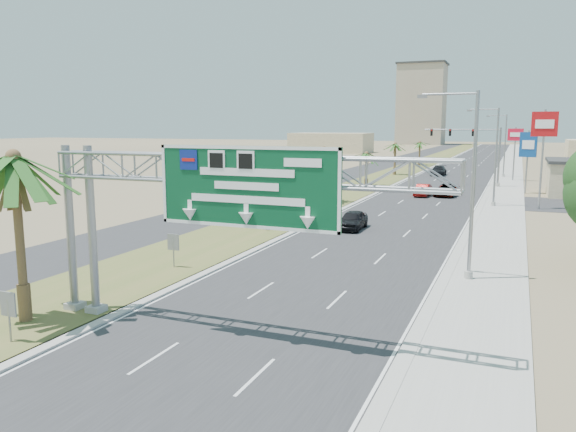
% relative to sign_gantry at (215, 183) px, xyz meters
% --- Properties ---
extents(road, '(12.00, 300.00, 0.02)m').
position_rel_sign_gantry_xyz_m(road, '(1.06, 100.07, -6.05)').
color(road, '#28282B').
rests_on(road, ground).
extents(sidewalk_right, '(4.00, 300.00, 0.10)m').
position_rel_sign_gantry_xyz_m(sidewalk_right, '(9.56, 100.07, -6.01)').
color(sidewalk_right, '#9E9B93').
rests_on(sidewalk_right, ground).
extents(median_grass, '(7.00, 300.00, 0.12)m').
position_rel_sign_gantry_xyz_m(median_grass, '(-8.94, 100.07, -6.00)').
color(median_grass, '#535F29').
rests_on(median_grass, ground).
extents(opposing_road, '(8.00, 300.00, 0.02)m').
position_rel_sign_gantry_xyz_m(opposing_road, '(-15.94, 100.07, -6.05)').
color(opposing_road, '#28282B').
rests_on(opposing_road, ground).
extents(sign_gantry, '(16.75, 1.24, 7.50)m').
position_rel_sign_gantry_xyz_m(sign_gantry, '(0.00, 0.00, 0.00)').
color(sign_gantry, gray).
rests_on(sign_gantry, ground).
extents(palm_near, '(5.70, 5.70, 8.35)m').
position_rel_sign_gantry_xyz_m(palm_near, '(-8.14, -1.93, 0.87)').
color(palm_near, brown).
rests_on(palm_near, ground).
extents(palm_row_b, '(3.99, 3.99, 5.95)m').
position_rel_sign_gantry_xyz_m(palm_row_b, '(-8.44, 22.07, -1.16)').
color(palm_row_b, brown).
rests_on(palm_row_b, ground).
extents(palm_row_c, '(3.99, 3.99, 6.75)m').
position_rel_sign_gantry_xyz_m(palm_row_c, '(-8.44, 38.07, -0.39)').
color(palm_row_c, brown).
rests_on(palm_row_c, ground).
extents(palm_row_d, '(3.99, 3.99, 5.45)m').
position_rel_sign_gantry_xyz_m(palm_row_d, '(-8.44, 56.07, -1.64)').
color(palm_row_d, brown).
rests_on(palm_row_d, ground).
extents(palm_row_e, '(3.99, 3.99, 6.15)m').
position_rel_sign_gantry_xyz_m(palm_row_e, '(-8.44, 75.07, -0.97)').
color(palm_row_e, brown).
rests_on(palm_row_e, ground).
extents(palm_row_f, '(3.99, 3.99, 5.75)m').
position_rel_sign_gantry_xyz_m(palm_row_f, '(-8.44, 100.07, -1.35)').
color(palm_row_f, brown).
rests_on(palm_row_f, ground).
extents(streetlight_near, '(3.27, 0.44, 10.00)m').
position_rel_sign_gantry_xyz_m(streetlight_near, '(8.36, 12.07, -1.36)').
color(streetlight_near, gray).
rests_on(streetlight_near, ground).
extents(streetlight_mid, '(3.27, 0.44, 10.00)m').
position_rel_sign_gantry_xyz_m(streetlight_mid, '(8.36, 42.07, -1.36)').
color(streetlight_mid, gray).
rests_on(streetlight_mid, ground).
extents(streetlight_far, '(3.27, 0.44, 10.00)m').
position_rel_sign_gantry_xyz_m(streetlight_far, '(8.36, 78.07, -1.36)').
color(streetlight_far, gray).
rests_on(streetlight_far, ground).
extents(signal_mast, '(10.28, 0.71, 8.00)m').
position_rel_sign_gantry_xyz_m(signal_mast, '(6.23, 62.05, -1.21)').
color(signal_mast, gray).
rests_on(signal_mast, ground).
extents(median_signback_a, '(0.75, 0.08, 2.08)m').
position_rel_sign_gantry_xyz_m(median_signback_a, '(-6.74, -3.93, -4.61)').
color(median_signback_a, gray).
rests_on(median_signback_a, ground).
extents(median_signback_b, '(0.75, 0.08, 2.08)m').
position_rel_sign_gantry_xyz_m(median_signback_b, '(-7.44, 8.07, -4.61)').
color(median_signback_b, gray).
rests_on(median_signback_b, ground).
extents(tower_distant, '(20.00, 16.00, 35.00)m').
position_rel_sign_gantry_xyz_m(tower_distant, '(-30.94, 240.07, 11.44)').
color(tower_distant, tan).
rests_on(tower_distant, ground).
extents(building_distant_left, '(24.00, 14.00, 6.00)m').
position_rel_sign_gantry_xyz_m(building_distant_left, '(-43.94, 150.07, -3.06)').
color(building_distant_left, tan).
rests_on(building_distant_left, ground).
extents(car_left_lane, '(1.84, 4.42, 1.50)m').
position_rel_sign_gantry_xyz_m(car_left_lane, '(-1.32, 24.23, -5.31)').
color(car_left_lane, black).
rests_on(car_left_lane, ground).
extents(car_mid_lane, '(1.61, 4.29, 1.40)m').
position_rel_sign_gantry_xyz_m(car_mid_lane, '(0.47, 48.05, -5.36)').
color(car_mid_lane, maroon).
rests_on(car_mid_lane, ground).
extents(car_right_lane, '(2.88, 5.35, 1.43)m').
position_rel_sign_gantry_xyz_m(car_right_lane, '(3.06, 49.14, -5.34)').
color(car_right_lane, gray).
rests_on(car_right_lane, ground).
extents(car_far, '(2.25, 5.48, 1.59)m').
position_rel_sign_gantry_xyz_m(car_far, '(-1.54, 77.30, -5.26)').
color(car_far, black).
rests_on(car_far, ground).
extents(pole_sign_red_near, '(2.40, 0.36, 9.78)m').
position_rel_sign_gantry_xyz_m(pole_sign_red_near, '(12.83, 41.89, 1.70)').
color(pole_sign_red_near, gray).
rests_on(pole_sign_red_near, ground).
extents(pole_sign_blue, '(2.01, 0.84, 7.66)m').
position_rel_sign_gantry_xyz_m(pole_sign_blue, '(11.67, 55.61, -0.40)').
color(pole_sign_blue, gray).
rests_on(pole_sign_blue, ground).
extents(pole_sign_red_far, '(2.21, 0.75, 8.01)m').
position_rel_sign_gantry_xyz_m(pole_sign_red_far, '(10.06, 72.44, 0.26)').
color(pole_sign_red_far, gray).
rests_on(pole_sign_red_far, ground).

